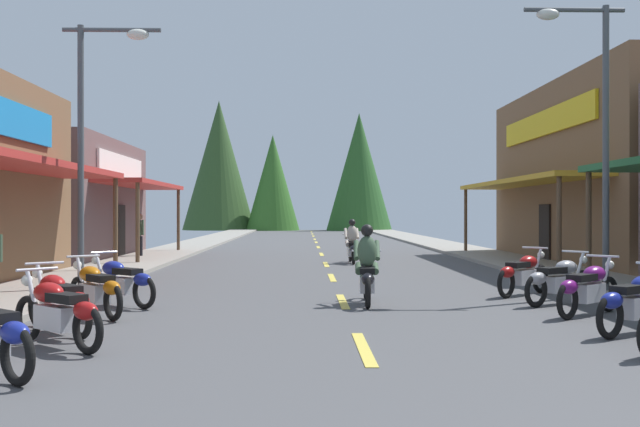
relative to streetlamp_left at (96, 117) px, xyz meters
The scene contains 19 objects.
ground 16.51m from the streetlamp_left, 70.27° to the left, with size 10.71×89.85×0.10m, color #4C4C4F.
sidewalk_left 15.62m from the streetlamp_left, 94.80° to the left, with size 2.64×89.85×0.12m, color gray.
sidewalk_right 19.71m from the streetlamp_left, 51.29° to the left, with size 2.64×89.85×0.12m, color gray.
centerline_dashes 19.79m from the streetlamp_left, 73.81° to the left, with size 0.16×66.55×0.01m.
storefront_left_far 14.44m from the streetlamp_left, 119.21° to the left, with size 10.72×9.46×4.62m.
streetlamp_left is the anchor object (origin of this frame).
streetlamp_right 10.86m from the streetlamp_left, ahead, with size 2.18×0.30×6.28m.
motorcycle_parked_right_2 11.66m from the streetlamp_left, 31.11° to the right, with size 1.79×1.35×1.04m.
motorcycle_parked_right_3 10.86m from the streetlamp_left, 21.74° to the right, with size 1.67×1.50×1.04m.
motorcycle_parked_right_4 10.45m from the streetlamp_left, 13.34° to the right, with size 1.80×1.32×1.04m.
motorcycle_parked_right_5 10.01m from the streetlamp_left, ahead, with size 1.59×1.58×1.04m.
motorcycle_parked_left_1 7.60m from the streetlamp_left, 78.51° to the right, with size 1.66×1.50×1.04m.
motorcycle_parked_left_2 6.54m from the streetlamp_left, 79.81° to the right, with size 1.50×1.66×1.04m.
motorcycle_parked_left_3 5.15m from the streetlamp_left, 74.60° to the right, with size 1.41×1.74×1.04m.
motorcycle_parked_left_4 4.29m from the streetlamp_left, 64.45° to the right, with size 1.70×1.45×1.04m.
rider_cruising_lead 7.04m from the streetlamp_left, 19.82° to the right, with size 0.60×2.14×1.57m.
rider_cruising_trailing 11.87m from the streetlamp_left, 56.18° to the left, with size 0.60×2.14×1.57m.
pedestrian_strolling 12.70m from the streetlamp_left, 98.14° to the left, with size 0.43×0.45×1.76m.
treeline_backdrop 60.53m from the streetlamp_left, 90.61° to the left, with size 21.67×13.71×13.51m.
Camera 1 is at (-0.80, -1.59, 1.80)m, focal length 41.12 mm.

